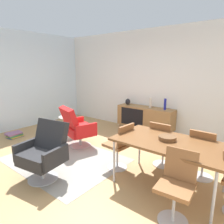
{
  "coord_description": "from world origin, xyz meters",
  "views": [
    {
      "loc": [
        2.55,
        -2.45,
        1.81
      ],
      "look_at": [
        0.11,
        0.61,
        0.91
      ],
      "focal_mm": 31.89,
      "sensor_mm": 36.0,
      "label": 1
    }
  ],
  "objects_px": {
    "lounge_chair_red": "(77,127)",
    "fruit_bowl": "(67,115)",
    "dining_chair_back_left": "(162,142)",
    "dining_chair_front_right": "(177,184)",
    "dining_chair_near_window": "(120,144)",
    "armchair_black_shell": "(44,151)",
    "dining_table": "(169,144)",
    "vase_cobalt": "(150,103)",
    "dining_chair_back_right": "(203,152)",
    "wooden_bowl_on_table": "(167,138)",
    "sideboard": "(145,117)",
    "vase_sculptural_dark": "(165,104)",
    "vase_ceramic_small": "(128,102)",
    "side_table_round": "(67,124)",
    "magazine_stack": "(14,135)"
  },
  "relations": [
    {
      "from": "dining_chair_back_right",
      "to": "lounge_chair_red",
      "type": "distance_m",
      "value": 2.63
    },
    {
      "from": "dining_chair_near_window",
      "to": "dining_chair_back_left",
      "type": "xyz_separation_m",
      "value": [
        0.54,
        0.56,
        0.0
      ]
    },
    {
      "from": "dining_table",
      "to": "fruit_bowl",
      "type": "relative_size",
      "value": 8.0
    },
    {
      "from": "vase_ceramic_small",
      "to": "fruit_bowl",
      "type": "relative_size",
      "value": 0.88
    },
    {
      "from": "vase_sculptural_dark",
      "to": "wooden_bowl_on_table",
      "type": "relative_size",
      "value": 1.12
    },
    {
      "from": "fruit_bowl",
      "to": "dining_chair_back_right",
      "type": "bearing_deg",
      "value": -0.16
    },
    {
      "from": "sideboard",
      "to": "vase_ceramic_small",
      "type": "xyz_separation_m",
      "value": [
        -0.59,
        0.0,
        0.37
      ]
    },
    {
      "from": "side_table_round",
      "to": "magazine_stack",
      "type": "xyz_separation_m",
      "value": [
        -1.0,
        -0.96,
        -0.26
      ]
    },
    {
      "from": "side_table_round",
      "to": "dining_chair_near_window",
      "type": "bearing_deg",
      "value": -14.94
    },
    {
      "from": "dining_chair_back_left",
      "to": "armchair_black_shell",
      "type": "xyz_separation_m",
      "value": [
        -1.34,
        -1.56,
        -0.0
      ]
    },
    {
      "from": "dining_chair_back_left",
      "to": "dining_chair_back_right",
      "type": "height_order",
      "value": "same"
    },
    {
      "from": "armchair_black_shell",
      "to": "dining_chair_front_right",
      "type": "bearing_deg",
      "value": 12.13
    },
    {
      "from": "dining_table",
      "to": "dining_chair_back_left",
      "type": "height_order",
      "value": "dining_chair_back_left"
    },
    {
      "from": "lounge_chair_red",
      "to": "armchair_black_shell",
      "type": "distance_m",
      "value": 1.35
    },
    {
      "from": "wooden_bowl_on_table",
      "to": "dining_chair_back_left",
      "type": "relative_size",
      "value": 0.3
    },
    {
      "from": "fruit_bowl",
      "to": "vase_ceramic_small",
      "type": "bearing_deg",
      "value": 59.51
    },
    {
      "from": "dining_chair_back_right",
      "to": "armchair_black_shell",
      "type": "relative_size",
      "value": 0.9
    },
    {
      "from": "dining_table",
      "to": "dining_chair_back_right",
      "type": "bearing_deg",
      "value": 58.01
    },
    {
      "from": "side_table_round",
      "to": "fruit_bowl",
      "type": "xyz_separation_m",
      "value": [
        -0.0,
        -0.0,
        0.24
      ]
    },
    {
      "from": "wooden_bowl_on_table",
      "to": "fruit_bowl",
      "type": "height_order",
      "value": "wooden_bowl_on_table"
    },
    {
      "from": "dining_chair_back_right",
      "to": "side_table_round",
      "type": "relative_size",
      "value": 1.65
    },
    {
      "from": "dining_chair_front_right",
      "to": "magazine_stack",
      "type": "height_order",
      "value": "dining_chair_front_right"
    },
    {
      "from": "lounge_chair_red",
      "to": "fruit_bowl",
      "type": "distance_m",
      "value": 0.86
    },
    {
      "from": "dining_chair_near_window",
      "to": "dining_chair_back_right",
      "type": "height_order",
      "value": "same"
    },
    {
      "from": "vase_sculptural_dark",
      "to": "dining_chair_back_left",
      "type": "distance_m",
      "value": 1.71
    },
    {
      "from": "sideboard",
      "to": "dining_table",
      "type": "height_order",
      "value": "dining_table"
    },
    {
      "from": "sideboard",
      "to": "wooden_bowl_on_table",
      "type": "height_order",
      "value": "wooden_bowl_on_table"
    },
    {
      "from": "vase_cobalt",
      "to": "vase_sculptural_dark",
      "type": "xyz_separation_m",
      "value": [
        0.42,
        0.0,
        0.01
      ]
    },
    {
      "from": "dining_table",
      "to": "vase_ceramic_small",
      "type": "bearing_deg",
      "value": 135.8
    },
    {
      "from": "sideboard",
      "to": "dining_chair_back_left",
      "type": "relative_size",
      "value": 1.87
    },
    {
      "from": "vase_sculptural_dark",
      "to": "dining_table",
      "type": "height_order",
      "value": "vase_sculptural_dark"
    },
    {
      "from": "dining_table",
      "to": "dining_chair_back_left",
      "type": "xyz_separation_m",
      "value": [
        -0.35,
        0.56,
        -0.23
      ]
    },
    {
      "from": "dining_chair_back_left",
      "to": "dining_chair_front_right",
      "type": "relative_size",
      "value": 1.0
    },
    {
      "from": "vase_ceramic_small",
      "to": "fruit_bowl",
      "type": "xyz_separation_m",
      "value": [
        -0.89,
        -1.52,
        -0.25
      ]
    },
    {
      "from": "vase_sculptural_dark",
      "to": "vase_cobalt",
      "type": "bearing_deg",
      "value": 180.0
    },
    {
      "from": "sideboard",
      "to": "lounge_chair_red",
      "type": "bearing_deg",
      "value": -110.74
    },
    {
      "from": "vase_ceramic_small",
      "to": "side_table_round",
      "type": "distance_m",
      "value": 1.83
    },
    {
      "from": "lounge_chair_red",
      "to": "dining_chair_near_window",
      "type": "bearing_deg",
      "value": -9.37
    },
    {
      "from": "dining_table",
      "to": "lounge_chair_red",
      "type": "distance_m",
      "value": 2.29
    },
    {
      "from": "vase_cobalt",
      "to": "dining_chair_back_right",
      "type": "xyz_separation_m",
      "value": [
        1.77,
        -1.53,
        -0.38
      ]
    },
    {
      "from": "dining_chair_near_window",
      "to": "armchair_black_shell",
      "type": "xyz_separation_m",
      "value": [
        -0.8,
        -0.99,
        -0.0
      ]
    },
    {
      "from": "dining_chair_back_left",
      "to": "fruit_bowl",
      "type": "relative_size",
      "value": 4.28
    },
    {
      "from": "sideboard",
      "to": "vase_sculptural_dark",
      "type": "xyz_separation_m",
      "value": [
        0.56,
        0.0,
        0.43
      ]
    },
    {
      "from": "dining_chair_back_left",
      "to": "lounge_chair_red",
      "type": "relative_size",
      "value": 0.9
    },
    {
      "from": "vase_cobalt",
      "to": "dining_chair_back_left",
      "type": "relative_size",
      "value": 0.31
    },
    {
      "from": "vase_sculptural_dark",
      "to": "lounge_chair_red",
      "type": "xyz_separation_m",
      "value": [
        -1.26,
        -1.86,
        -0.4
      ]
    },
    {
      "from": "dining_chair_back_right",
      "to": "side_table_round",
      "type": "distance_m",
      "value": 3.39
    },
    {
      "from": "vase_ceramic_small",
      "to": "dining_chair_front_right",
      "type": "xyz_separation_m",
      "value": [
        2.49,
        -2.65,
        -0.34
      ]
    },
    {
      "from": "vase_cobalt",
      "to": "sideboard",
      "type": "bearing_deg",
      "value": -179.22
    },
    {
      "from": "vase_ceramic_small",
      "to": "dining_chair_front_right",
      "type": "bearing_deg",
      "value": -46.72
    }
  ]
}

